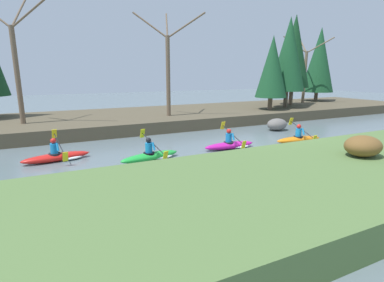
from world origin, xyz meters
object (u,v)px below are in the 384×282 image
Objects in this scene: boulder_midstream at (277,124)px; kayaker_middle at (231,145)px; kayaker_trailing at (152,155)px; kayaker_far_back at (59,156)px; kayaker_lead at (299,139)px.

kayaker_middle is at bearing -152.80° from boulder_midstream.
kayaker_middle is 2.03× the size of boulder_midstream.
kayaker_middle is 5.96m from boulder_midstream.
kayaker_trailing reaches higher than boulder_midstream.
kayaker_trailing is at bearing -32.90° from kayaker_far_back.
kayaker_far_back is at bearing 144.45° from kayaker_trailing.
kayaker_middle is (-3.97, 0.51, -0.02)m from kayaker_lead.
kayaker_lead is 4.00m from kayaker_middle.
kayaker_trailing is 2.04× the size of boulder_midstream.
boulder_midstream is (13.05, 1.26, 0.19)m from kayaker_far_back.
kayaker_lead is at bearing -112.37° from boulder_midstream.
kayaker_trailing is at bearing -176.88° from kayaker_middle.
boulder_midstream is (1.33, 3.24, 0.17)m from kayaker_lead.
kayaker_lead is at bearing -18.23° from kayaker_far_back.
kayaker_middle is 4.14m from kayaker_trailing.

